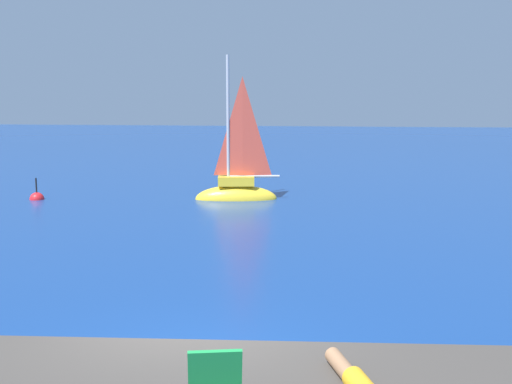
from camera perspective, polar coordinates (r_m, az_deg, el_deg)
ground_plane at (r=9.18m, az=-5.67°, el=-16.76°), size 160.00×160.00×0.00m
sailboat_near at (r=24.28m, az=-1.80°, el=0.11°), size 3.37×1.64×6.13m
beach_chair at (r=5.91m, az=-3.82°, el=-16.82°), size 0.60×0.69×0.80m
marker_buoy at (r=25.74m, az=-19.55°, el=-0.63°), size 0.56×0.56×1.13m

